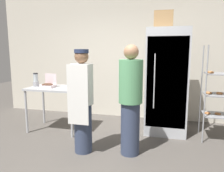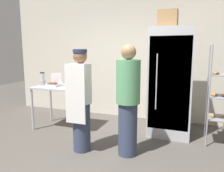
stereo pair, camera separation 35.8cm
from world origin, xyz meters
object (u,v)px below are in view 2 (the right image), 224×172
at_px(donut_box, 54,84).
at_px(person_customer, 128,100).
at_px(person_baker, 81,99).
at_px(cardboard_storage_box, 168,19).
at_px(refrigerator, 171,83).
at_px(blender_pitcher, 43,79).

relative_size(donut_box, person_customer, 0.16).
bearing_deg(donut_box, person_baker, -36.14).
bearing_deg(person_baker, cardboard_storage_box, 46.58).
height_order(refrigerator, person_customer, refrigerator).
distance_m(donut_box, cardboard_storage_box, 2.50).
distance_m(person_baker, person_customer, 0.73).
height_order(blender_pitcher, person_customer, person_customer).
height_order(person_baker, person_customer, person_customer).
relative_size(cardboard_storage_box, person_baker, 0.21).
distance_m(refrigerator, donut_box, 2.27).
relative_size(refrigerator, donut_box, 7.58).
bearing_deg(refrigerator, cardboard_storage_box, 168.31).
distance_m(blender_pitcher, person_baker, 1.53).
xyz_separation_m(donut_box, cardboard_storage_box, (2.13, 0.46, 1.21)).
xyz_separation_m(refrigerator, person_customer, (-0.51, -1.06, -0.14)).
bearing_deg(person_customer, cardboard_storage_box, 69.17).
xyz_separation_m(blender_pitcher, person_baker, (1.31, -0.79, -0.15)).
bearing_deg(person_customer, donut_box, 160.29).
xyz_separation_m(cardboard_storage_box, person_baker, (-1.13, -1.19, -1.29)).
xyz_separation_m(donut_box, person_customer, (1.72, -0.62, -0.06)).
xyz_separation_m(blender_pitcher, person_customer, (2.03, -0.67, -0.13)).
relative_size(refrigerator, cardboard_storage_box, 5.80).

